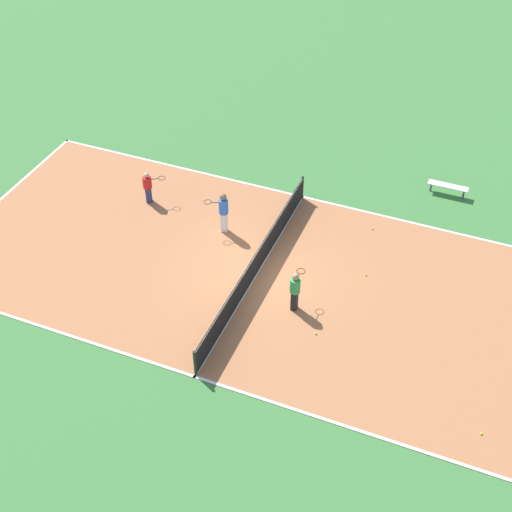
% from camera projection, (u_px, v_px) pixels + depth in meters
% --- Properties ---
extents(ground_plane, '(80.00, 80.00, 0.00)m').
position_uv_depth(ground_plane, '(256.00, 275.00, 25.90)').
color(ground_plane, '#3D7538').
extents(court_surface, '(10.33, 23.04, 0.02)m').
position_uv_depth(court_surface, '(256.00, 274.00, 25.89)').
color(court_surface, '#AD6B42').
rests_on(court_surface, ground_plane).
extents(tennis_net, '(10.13, 0.10, 1.06)m').
position_uv_depth(tennis_net, '(256.00, 263.00, 25.53)').
color(tennis_net, black).
rests_on(tennis_net, court_surface).
extents(bench, '(0.36, 1.65, 0.45)m').
position_uv_depth(bench, '(448.00, 187.00, 29.35)').
color(bench, silver).
rests_on(bench, ground_plane).
extents(player_coach_red, '(0.81, 0.95, 1.40)m').
position_uv_depth(player_coach_red, '(148.00, 186.00, 28.68)').
color(player_coach_red, navy).
rests_on(player_coach_red, court_surface).
extents(player_far_green, '(0.94, 0.37, 1.60)m').
position_uv_depth(player_far_green, '(295.00, 289.00, 23.98)').
color(player_far_green, black).
rests_on(player_far_green, court_surface).
extents(player_near_blue, '(0.58, 0.99, 1.77)m').
position_uv_depth(player_near_blue, '(223.00, 210.00, 27.09)').
color(player_near_blue, white).
rests_on(player_near_blue, court_surface).
extents(tennis_ball_left_sideline, '(0.07, 0.07, 0.07)m').
position_uv_depth(tennis_ball_left_sideline, '(366.00, 275.00, 25.81)').
color(tennis_ball_left_sideline, '#CCE033').
rests_on(tennis_ball_left_sideline, court_surface).
extents(tennis_ball_midcourt, '(0.07, 0.07, 0.07)m').
position_uv_depth(tennis_ball_midcourt, '(481.00, 434.00, 20.68)').
color(tennis_ball_midcourt, '#CCE033').
rests_on(tennis_ball_midcourt, court_surface).
extents(tennis_ball_right_alley, '(0.07, 0.07, 0.07)m').
position_uv_depth(tennis_ball_right_alley, '(316.00, 333.00, 23.64)').
color(tennis_ball_right_alley, '#CCE033').
rests_on(tennis_ball_right_alley, court_surface).
extents(tennis_ball_far_baseline, '(0.07, 0.07, 0.07)m').
position_uv_depth(tennis_ball_far_baseline, '(372.00, 229.00, 27.80)').
color(tennis_ball_far_baseline, '#CCE033').
rests_on(tennis_ball_far_baseline, court_surface).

